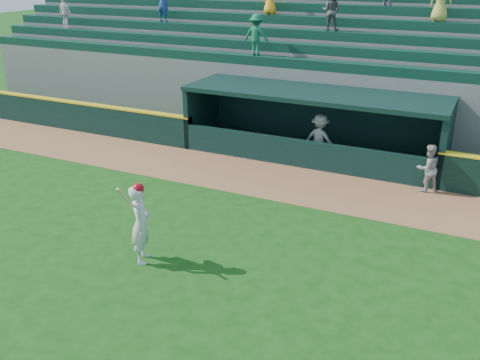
{
  "coord_description": "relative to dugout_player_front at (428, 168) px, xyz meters",
  "views": [
    {
      "loc": [
        5.75,
        -10.34,
        6.71
      ],
      "look_at": [
        0.0,
        1.6,
        1.3
      ],
      "focal_mm": 40.0,
      "sensor_mm": 36.0,
      "label": 1
    }
  ],
  "objects": [
    {
      "name": "stands",
      "position": [
        -4.26,
        6.37,
        1.63
      ],
      "size": [
        34.5,
        6.25,
        7.52
      ],
      "color": "slate",
      "rests_on": "ground"
    },
    {
      "name": "dugout_player_inside",
      "position": [
        -3.84,
        1.01,
        0.12
      ],
      "size": [
        1.23,
        0.82,
        1.78
      ],
      "primitive_type": "imported",
      "rotation": [
        0.0,
        0.0,
        3.0
      ],
      "color": "#AAA9A4",
      "rests_on": "ground"
    },
    {
      "name": "ground",
      "position": [
        -4.29,
        -6.2,
        -0.77
      ],
      "size": [
        120.0,
        120.0,
        0.0
      ],
      "primitive_type": "plane",
      "color": "#154511",
      "rests_on": "ground"
    },
    {
      "name": "batter_at_plate",
      "position": [
        -5.55,
        -7.38,
        0.24
      ],
      "size": [
        0.72,
        0.9,
        2.03
      ],
      "color": "silver",
      "rests_on": "ground"
    },
    {
      "name": "wall_stripe_left",
      "position": [
        -16.54,
        0.35,
        0.46
      ],
      "size": [
        15.5,
        0.32,
        0.06
      ],
      "primitive_type": "cube",
      "color": "yellow",
      "rests_on": "field_wall_left"
    },
    {
      "name": "warning_track",
      "position": [
        -4.29,
        -1.3,
        -0.76
      ],
      "size": [
        40.0,
        3.0,
        0.01
      ],
      "primitive_type": "cube",
      "color": "#8F5E39",
      "rests_on": "ground"
    },
    {
      "name": "field_wall_left",
      "position": [
        -16.54,
        0.35,
        -0.17
      ],
      "size": [
        15.5,
        0.3,
        1.2
      ],
      "primitive_type": "cube",
      "color": "black",
      "rests_on": "ground"
    },
    {
      "name": "dugout_player_front",
      "position": [
        0.0,
        0.0,
        0.0
      ],
      "size": [
        0.95,
        0.92,
        1.54
      ],
      "primitive_type": "imported",
      "rotation": [
        0.0,
        0.0,
        3.82
      ],
      "color": "#A2A29C",
      "rests_on": "ground"
    },
    {
      "name": "dugout",
      "position": [
        -4.29,
        1.8,
        0.59
      ],
      "size": [
        9.4,
        2.8,
        2.46
      ],
      "color": "slate",
      "rests_on": "ground"
    }
  ]
}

